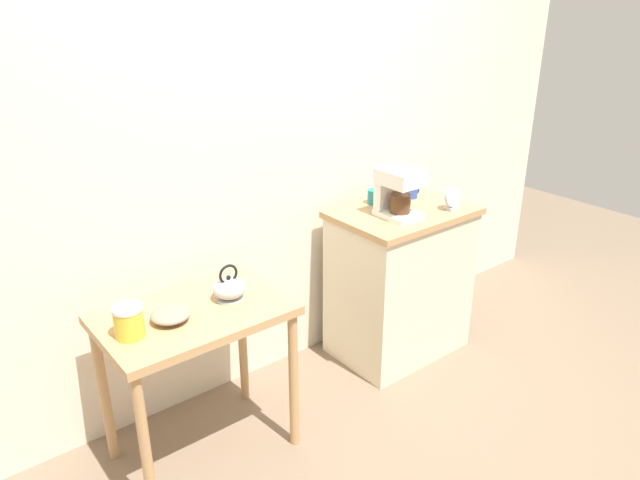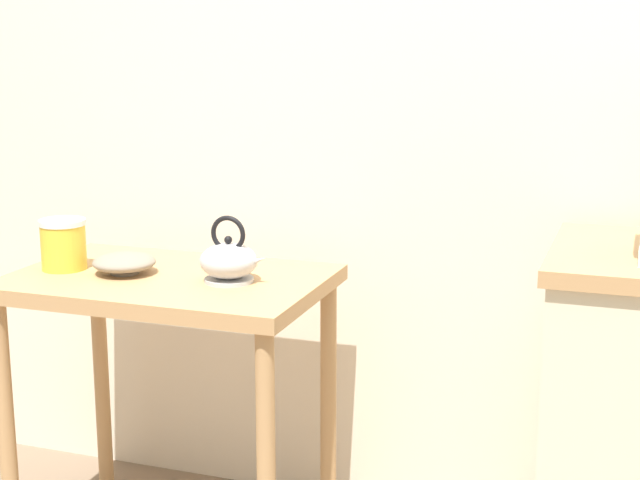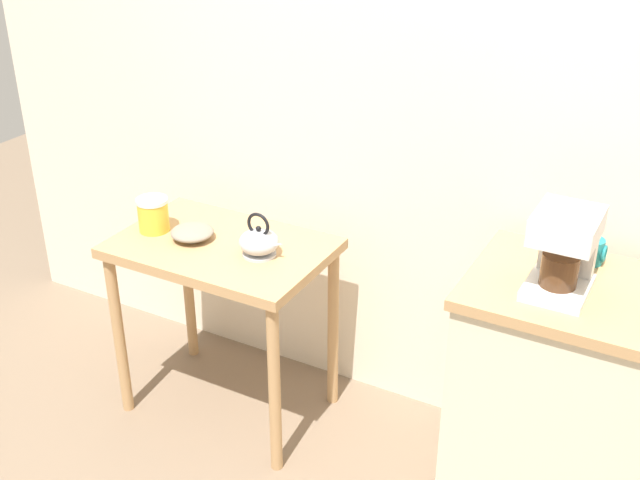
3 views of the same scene
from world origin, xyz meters
The scene contains 11 objects.
ground_plane centered at (0.00, 0.00, 0.00)m, with size 8.00×8.00×0.00m, color #7A6651.
back_wall centered at (0.10, 0.42, 1.40)m, with size 4.40×0.10×2.80m, color beige.
wooden_table centered at (-0.69, -0.02, 0.64)m, with size 0.79×0.52×0.75m.
kitchen_counter centered at (0.63, 0.04, 0.44)m, with size 0.77×0.53×0.89m.
bowl_stoneware centered at (-0.81, -0.05, 0.78)m, with size 0.16×0.16×0.05m.
teakettle centered at (-0.52, -0.03, 0.80)m, with size 0.18×0.14×0.17m.
canister_enamel centered at (-0.98, -0.05, 0.82)m, with size 0.12×0.12×0.13m.
coffee_maker centered at (0.52, 0.00, 1.03)m, with size 0.18×0.22×0.26m.
mug_blue centered at (0.81, 0.16, 0.93)m, with size 0.08×0.08×0.09m.
mug_dark_teal centered at (0.57, 0.21, 0.93)m, with size 0.09×0.08×0.08m.
table_clock centered at (0.84, -0.12, 0.94)m, with size 0.11×0.06×0.12m.
Camera 1 is at (-1.65, -2.09, 2.01)m, focal length 33.59 mm.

